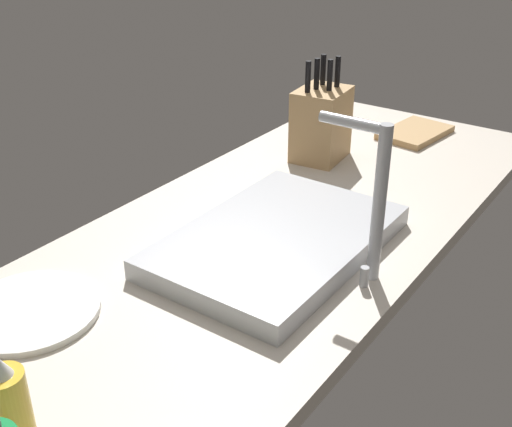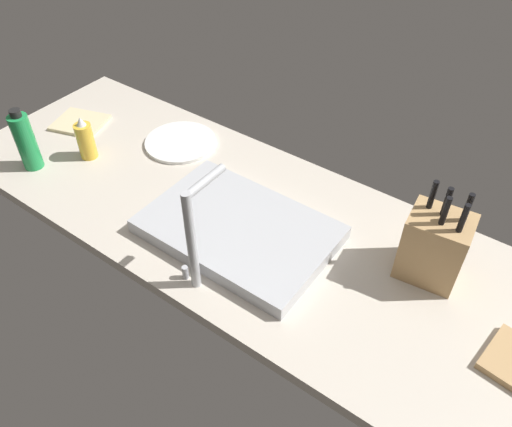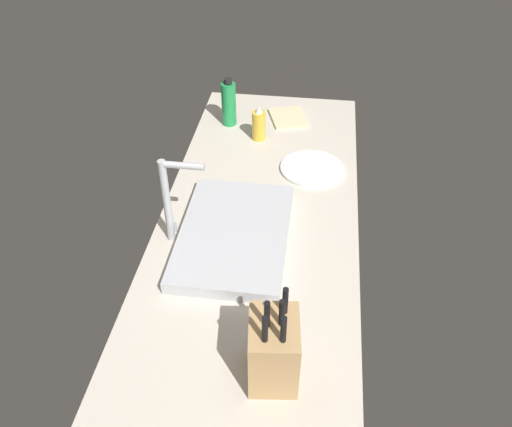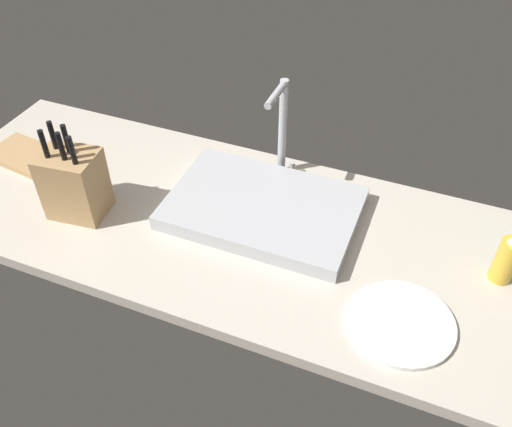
{
  "view_description": "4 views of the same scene",
  "coord_description": "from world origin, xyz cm",
  "px_view_note": "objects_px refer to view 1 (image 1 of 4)",
  "views": [
    {
      "loc": [
        91.94,
        67.22,
        69.62
      ],
      "look_at": [
        -1.02,
        1.62,
        10.6
      ],
      "focal_mm": 45.16,
      "sensor_mm": 36.0,
      "label": 1
    },
    {
      "loc": [
        -63.53,
        83.66,
        103.77
      ],
      "look_at": [
        -4.87,
        2.86,
        10.66
      ],
      "focal_mm": 35.73,
      "sensor_mm": 36.0,
      "label": 2
    },
    {
      "loc": [
        -122.98,
        -16.67,
        118.43
      ],
      "look_at": [
        2.51,
        -0.13,
        11.89
      ],
      "focal_mm": 36.75,
      "sensor_mm": 36.0,
      "label": 3
    },
    {
      "loc": [
        38.02,
        -96.85,
        103.84
      ],
      "look_at": [
        -1.2,
        0.47,
        8.66
      ],
      "focal_mm": 38.15,
      "sensor_mm": 36.0,
      "label": 4
    }
  ],
  "objects_px": {
    "knife_block": "(321,123)",
    "sink_basin": "(277,241)",
    "faucet": "(373,191)",
    "soap_bottle": "(9,408)",
    "dinner_plate": "(29,311)",
    "cutting_board": "(415,132)"
  },
  "relations": [
    {
      "from": "knife_block",
      "to": "cutting_board",
      "type": "xyz_separation_m",
      "value": [
        -0.31,
        0.14,
        -0.09
      ]
    },
    {
      "from": "sink_basin",
      "to": "dinner_plate",
      "type": "distance_m",
      "value": 0.48
    },
    {
      "from": "knife_block",
      "to": "sink_basin",
      "type": "bearing_deg",
      "value": 13.98
    },
    {
      "from": "sink_basin",
      "to": "dinner_plate",
      "type": "xyz_separation_m",
      "value": [
        0.42,
        -0.23,
        -0.02
      ]
    },
    {
      "from": "dinner_plate",
      "to": "faucet",
      "type": "bearing_deg",
      "value": 136.67
    },
    {
      "from": "cutting_board",
      "to": "soap_bottle",
      "type": "relative_size",
      "value": 1.47
    },
    {
      "from": "faucet",
      "to": "cutting_board",
      "type": "relative_size",
      "value": 1.39
    },
    {
      "from": "knife_block",
      "to": "soap_bottle",
      "type": "bearing_deg",
      "value": 2.68
    },
    {
      "from": "soap_bottle",
      "to": "dinner_plate",
      "type": "bearing_deg",
      "value": -130.37
    },
    {
      "from": "faucet",
      "to": "dinner_plate",
      "type": "distance_m",
      "value": 0.63
    },
    {
      "from": "faucet",
      "to": "soap_bottle",
      "type": "height_order",
      "value": "faucet"
    },
    {
      "from": "faucet",
      "to": "cutting_board",
      "type": "bearing_deg",
      "value": -163.78
    },
    {
      "from": "dinner_plate",
      "to": "soap_bottle",
      "type": "bearing_deg",
      "value": 49.63
    },
    {
      "from": "cutting_board",
      "to": "dinner_plate",
      "type": "height_order",
      "value": "cutting_board"
    },
    {
      "from": "knife_block",
      "to": "cutting_board",
      "type": "height_order",
      "value": "knife_block"
    },
    {
      "from": "dinner_plate",
      "to": "sink_basin",
      "type": "bearing_deg",
      "value": 151.59
    },
    {
      "from": "faucet",
      "to": "cutting_board",
      "type": "xyz_separation_m",
      "value": [
        -0.76,
        -0.22,
        -0.17
      ]
    },
    {
      "from": "knife_block",
      "to": "soap_bottle",
      "type": "height_order",
      "value": "knife_block"
    },
    {
      "from": "knife_block",
      "to": "cutting_board",
      "type": "relative_size",
      "value": 1.23
    },
    {
      "from": "sink_basin",
      "to": "soap_bottle",
      "type": "height_order",
      "value": "soap_bottle"
    },
    {
      "from": "sink_basin",
      "to": "faucet",
      "type": "relative_size",
      "value": 1.69
    },
    {
      "from": "faucet",
      "to": "cutting_board",
      "type": "distance_m",
      "value": 0.81
    }
  ]
}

